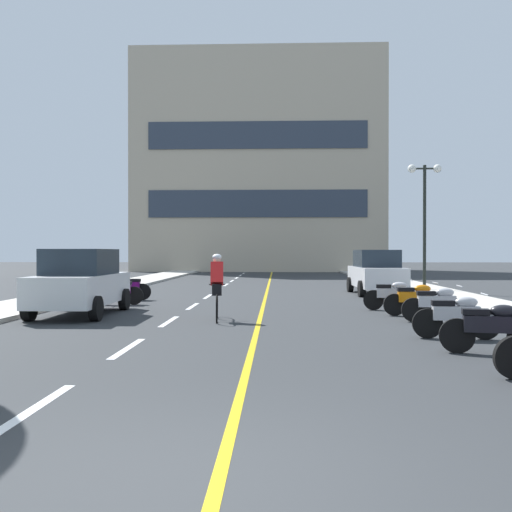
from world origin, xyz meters
TOP-DOWN VIEW (x-y plane):
  - ground_plane at (0.00, 21.00)m, footprint 140.00×140.00m
  - curb_left at (-7.20, 24.00)m, footprint 2.40×72.00m
  - curb_right at (7.20, 24.00)m, footprint 2.40×72.00m
  - lane_dash_0 at (-2.00, 2.00)m, footprint 0.14×2.20m
  - lane_dash_1 at (-2.00, 6.00)m, footprint 0.14×2.20m
  - lane_dash_2 at (-2.00, 10.00)m, footprint 0.14×2.20m
  - lane_dash_3 at (-2.00, 14.00)m, footprint 0.14×2.20m
  - lane_dash_4 at (-2.00, 18.00)m, footprint 0.14×2.20m
  - lane_dash_5 at (-2.00, 22.00)m, footprint 0.14×2.20m
  - lane_dash_6 at (-2.00, 26.00)m, footprint 0.14×2.20m
  - lane_dash_7 at (-2.00, 30.00)m, footprint 0.14×2.20m
  - lane_dash_8 at (-2.00, 34.00)m, footprint 0.14×2.20m
  - lane_dash_9 at (-2.00, 38.00)m, footprint 0.14×2.20m
  - lane_dash_10 at (-2.00, 42.00)m, footprint 0.14×2.20m
  - lane_dash_11 at (-2.00, 46.00)m, footprint 0.14×2.20m
  - centre_line_yellow at (0.25, 24.00)m, footprint 0.12×66.00m
  - office_building at (-1.00, 49.61)m, footprint 22.30×9.34m
  - street_lamp_mid at (7.08, 20.92)m, footprint 1.46×0.36m
  - parked_car_near at (-4.71, 11.38)m, footprint 1.96×4.22m
  - parked_car_mid at (4.76, 19.43)m, footprint 2.02×4.25m
  - motorcycle_2 at (4.35, 5.61)m, footprint 1.69×0.63m
  - motorcycle_3 at (4.28, 7.35)m, footprint 1.70×0.60m
  - motorcycle_4 at (4.65, 10.09)m, footprint 1.70×0.60m
  - motorcycle_5 at (4.46, 11.50)m, footprint 1.70×0.60m
  - motorcycle_6 at (4.13, 12.94)m, footprint 1.69×0.62m
  - motorcycle_7 at (-4.57, 14.45)m, footprint 1.70×0.60m
  - motorcycle_8 at (-4.71, 16.24)m, footprint 1.70×0.60m
  - cyclist_rider at (-0.83, 10.29)m, footprint 0.43×1.77m

SIDE VIEW (x-z plane):
  - ground_plane at x=0.00m, z-range 0.00..0.00m
  - lane_dash_0 at x=-2.00m, z-range 0.00..0.01m
  - lane_dash_1 at x=-2.00m, z-range 0.00..0.01m
  - lane_dash_2 at x=-2.00m, z-range 0.00..0.01m
  - lane_dash_3 at x=-2.00m, z-range 0.00..0.01m
  - lane_dash_4 at x=-2.00m, z-range 0.00..0.01m
  - lane_dash_5 at x=-2.00m, z-range 0.00..0.01m
  - lane_dash_6 at x=-2.00m, z-range 0.00..0.01m
  - lane_dash_7 at x=-2.00m, z-range 0.00..0.01m
  - lane_dash_8 at x=-2.00m, z-range 0.00..0.01m
  - lane_dash_9 at x=-2.00m, z-range 0.00..0.01m
  - lane_dash_10 at x=-2.00m, z-range 0.00..0.01m
  - lane_dash_11 at x=-2.00m, z-range 0.00..0.01m
  - centre_line_yellow at x=0.25m, z-range 0.00..0.01m
  - curb_left at x=-7.20m, z-range 0.00..0.12m
  - curb_right at x=7.20m, z-range 0.00..0.12m
  - motorcycle_2 at x=4.35m, z-range 0.01..0.93m
  - motorcycle_3 at x=4.28m, z-range 0.01..0.93m
  - motorcycle_4 at x=4.65m, z-range 0.01..0.93m
  - motorcycle_5 at x=4.46m, z-range 0.01..0.93m
  - motorcycle_6 at x=4.13m, z-range 0.01..0.93m
  - motorcycle_7 at x=-4.57m, z-range 0.01..0.93m
  - motorcycle_8 at x=-4.71m, z-range 0.01..0.93m
  - cyclist_rider at x=-0.83m, z-range 0.03..1.74m
  - parked_car_near at x=-4.71m, z-range 0.01..1.83m
  - parked_car_mid at x=4.76m, z-range 0.01..1.83m
  - street_lamp_mid at x=7.08m, z-range 1.34..6.75m
  - office_building at x=-1.00m, z-range 0.00..19.53m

